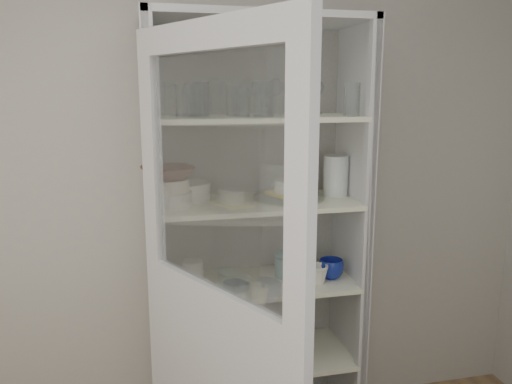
{
  "coord_description": "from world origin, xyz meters",
  "views": [
    {
      "loc": [
        -0.31,
        -0.98,
        1.78
      ],
      "look_at": [
        0.2,
        1.27,
        1.3
      ],
      "focal_mm": 35.0,
      "sensor_mm": 36.0,
      "label": 1
    }
  ],
  "objects_px": {
    "glass_platter": "(289,197)",
    "yellow_trivet": "(289,193)",
    "goblet_2": "(275,95)",
    "white_ramekin": "(289,186)",
    "pantry_cabinet": "(253,261)",
    "cream_dish": "(249,354)",
    "white_canister": "(193,273)",
    "cupboard_door": "(216,347)",
    "plate_stack_front": "(169,199)",
    "goblet_1": "(257,97)",
    "mug_white": "(318,274)",
    "teal_jar": "(285,265)",
    "plate_stack_back": "(187,191)",
    "mug_blue": "(331,269)",
    "mug_teal": "(304,265)",
    "cream_bowl": "(168,185)",
    "goblet_3": "(316,95)",
    "terracotta_bowl": "(168,173)",
    "goblet_0": "(176,99)",
    "measuring_cups": "(234,286)",
    "tin_box": "(273,349)",
    "grey_bowl_stack": "(336,176)"
  },
  "relations": [
    {
      "from": "grey_bowl_stack",
      "to": "mug_teal",
      "type": "xyz_separation_m",
      "value": [
        -0.15,
        0.0,
        -0.45
      ]
    },
    {
      "from": "grey_bowl_stack",
      "to": "white_canister",
      "type": "relative_size",
      "value": 1.7
    },
    {
      "from": "white_canister",
      "to": "grey_bowl_stack",
      "type": "bearing_deg",
      "value": 0.75
    },
    {
      "from": "goblet_0",
      "to": "yellow_trivet",
      "type": "bearing_deg",
      "value": -9.24
    },
    {
      "from": "goblet_2",
      "to": "mug_white",
      "type": "relative_size",
      "value": 1.91
    },
    {
      "from": "mug_teal",
      "to": "teal_jar",
      "type": "height_order",
      "value": "teal_jar"
    },
    {
      "from": "glass_platter",
      "to": "white_ramekin",
      "type": "relative_size",
      "value": 2.47
    },
    {
      "from": "goblet_3",
      "to": "cream_bowl",
      "type": "relative_size",
      "value": 0.97
    },
    {
      "from": "goblet_3",
      "to": "glass_platter",
      "type": "bearing_deg",
      "value": -146.12
    },
    {
      "from": "white_ramekin",
      "to": "goblet_3",
      "type": "bearing_deg",
      "value": 33.88
    },
    {
      "from": "goblet_2",
      "to": "white_ramekin",
      "type": "height_order",
      "value": "goblet_2"
    },
    {
      "from": "goblet_1",
      "to": "mug_blue",
      "type": "relative_size",
      "value": 1.35
    },
    {
      "from": "white_ramekin",
      "to": "tin_box",
      "type": "bearing_deg",
      "value": -161.56
    },
    {
      "from": "mug_blue",
      "to": "mug_teal",
      "type": "relative_size",
      "value": 1.21
    },
    {
      "from": "goblet_1",
      "to": "plate_stack_back",
      "type": "relative_size",
      "value": 0.75
    },
    {
      "from": "cream_bowl",
      "to": "goblet_3",
      "type": "bearing_deg",
      "value": 12.52
    },
    {
      "from": "glass_platter",
      "to": "yellow_trivet",
      "type": "relative_size",
      "value": 2.0
    },
    {
      "from": "pantry_cabinet",
      "to": "grey_bowl_stack",
      "type": "bearing_deg",
      "value": -4.97
    },
    {
      "from": "plate_stack_front",
      "to": "yellow_trivet",
      "type": "bearing_deg",
      "value": 5.32
    },
    {
      "from": "mug_teal",
      "to": "measuring_cups",
      "type": "bearing_deg",
      "value": -163.41
    },
    {
      "from": "goblet_2",
      "to": "plate_stack_front",
      "type": "xyz_separation_m",
      "value": [
        -0.53,
        -0.13,
        -0.46
      ]
    },
    {
      "from": "cupboard_door",
      "to": "white_canister",
      "type": "xyz_separation_m",
      "value": [
        -0.02,
        0.64,
        0.05
      ]
    },
    {
      "from": "goblet_1",
      "to": "goblet_3",
      "type": "relative_size",
      "value": 0.92
    },
    {
      "from": "goblet_1",
      "to": "mug_white",
      "type": "relative_size",
      "value": 1.72
    },
    {
      "from": "goblet_1",
      "to": "measuring_cups",
      "type": "xyz_separation_m",
      "value": [
        -0.16,
        -0.22,
        -0.86
      ]
    },
    {
      "from": "grey_bowl_stack",
      "to": "goblet_0",
      "type": "bearing_deg",
      "value": 174.73
    },
    {
      "from": "pantry_cabinet",
      "to": "cream_bowl",
      "type": "relative_size",
      "value": 11.21
    },
    {
      "from": "pantry_cabinet",
      "to": "cream_dish",
      "type": "height_order",
      "value": "pantry_cabinet"
    },
    {
      "from": "glass_platter",
      "to": "mug_teal",
      "type": "bearing_deg",
      "value": 10.14
    },
    {
      "from": "goblet_3",
      "to": "pantry_cabinet",
      "type": "bearing_deg",
      "value": -169.49
    },
    {
      "from": "glass_platter",
      "to": "goblet_0",
      "type": "bearing_deg",
      "value": 170.76
    },
    {
      "from": "cream_dish",
      "to": "tin_box",
      "type": "bearing_deg",
      "value": 11.22
    },
    {
      "from": "mug_teal",
      "to": "white_canister",
      "type": "distance_m",
      "value": 0.56
    },
    {
      "from": "mug_blue",
      "to": "teal_jar",
      "type": "height_order",
      "value": "teal_jar"
    },
    {
      "from": "tin_box",
      "to": "teal_jar",
      "type": "bearing_deg",
      "value": 25.02
    },
    {
      "from": "plate_stack_back",
      "to": "mug_blue",
      "type": "relative_size",
      "value": 1.8
    },
    {
      "from": "glass_platter",
      "to": "yellow_trivet",
      "type": "bearing_deg",
      "value": 0.0
    },
    {
      "from": "cream_dish",
      "to": "white_canister",
      "type": "bearing_deg",
      "value": 167.52
    },
    {
      "from": "pantry_cabinet",
      "to": "goblet_2",
      "type": "relative_size",
      "value": 11.36
    },
    {
      "from": "teal_jar",
      "to": "mug_teal",
      "type": "bearing_deg",
      "value": 6.32
    },
    {
      "from": "goblet_0",
      "to": "measuring_cups",
      "type": "bearing_deg",
      "value": -40.88
    },
    {
      "from": "teal_jar",
      "to": "cream_dish",
      "type": "xyz_separation_m",
      "value": [
        -0.2,
        -0.06,
        -0.43
      ]
    },
    {
      "from": "cream_bowl",
      "to": "mug_white",
      "type": "height_order",
      "value": "cream_bowl"
    },
    {
      "from": "plate_stack_front",
      "to": "terracotta_bowl",
      "type": "relative_size",
      "value": 0.88
    },
    {
      "from": "cream_bowl",
      "to": "mug_teal",
      "type": "relative_size",
      "value": 1.84
    },
    {
      "from": "plate_stack_front",
      "to": "terracotta_bowl",
      "type": "bearing_deg",
      "value": 180.0
    },
    {
      "from": "cream_bowl",
      "to": "goblet_0",
      "type": "bearing_deg",
      "value": 67.37
    },
    {
      "from": "tin_box",
      "to": "mug_blue",
      "type": "bearing_deg",
      "value": -7.97
    },
    {
      "from": "cupboard_door",
      "to": "mug_white",
      "type": "distance_m",
      "value": 0.77
    },
    {
      "from": "cream_bowl",
      "to": "white_canister",
      "type": "distance_m",
      "value": 0.46
    }
  ]
}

